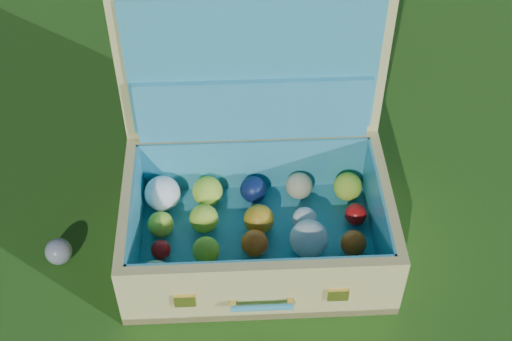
{
  "coord_description": "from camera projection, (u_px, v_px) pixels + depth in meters",
  "views": [
    {
      "loc": [
        -0.04,
        -1.13,
        1.33
      ],
      "look_at": [
        -0.0,
        -0.0,
        0.18
      ],
      "focal_mm": 50.0,
      "sensor_mm": 36.0,
      "label": 1
    }
  ],
  "objects": [
    {
      "name": "ground",
      "position": [
        256.0,
        220.0,
        1.74
      ],
      "size": [
        60.0,
        60.0,
        0.0
      ],
      "primitive_type": "plane",
      "color": "#215114",
      "rests_on": "ground"
    },
    {
      "name": "stray_ball",
      "position": [
        59.0,
        251.0,
        1.63
      ],
      "size": [
        0.06,
        0.06,
        0.06
      ],
      "primitive_type": "sphere",
      "color": "teal",
      "rests_on": "ground"
    },
    {
      "name": "suitcase",
      "position": [
        254.0,
        178.0,
        1.61
      ],
      "size": [
        0.6,
        0.46,
        0.58
      ],
      "rotation": [
        0.0,
        0.0,
        0.02
      ],
      "color": "#DAC975",
      "rests_on": "ground"
    }
  ]
}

